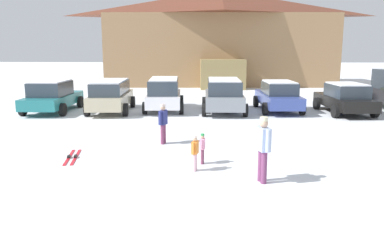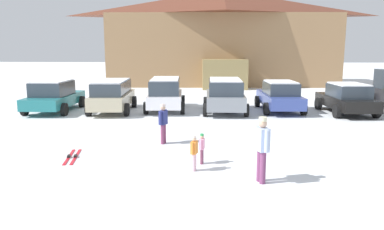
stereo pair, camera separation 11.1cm
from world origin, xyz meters
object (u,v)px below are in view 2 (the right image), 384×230
at_px(parked_white_suv, 165,93).
at_px(skier_child_in_orange_jacket, 194,151).
at_px(skier_adult_in_blue_parka, 262,146).
at_px(pair_of_skis, 72,157).
at_px(parked_teal_hatchback, 54,96).
at_px(parked_beige_suv, 112,95).
at_px(ski_lodge, 221,37).
at_px(skier_teen_in_navy_coat, 163,121).
at_px(parked_grey_wagon, 225,95).
at_px(parked_blue_hatchback, 280,96).
at_px(parked_black_sedan, 347,98).
at_px(skier_child_in_pink_snowsuit, 202,147).

xyz_separation_m(parked_white_suv, skier_child_in_orange_jacket, (1.97, -10.06, -0.37)).
bearing_deg(skier_adult_in_blue_parka, pair_of_skis, 160.84).
relative_size(parked_teal_hatchback, parked_beige_suv, 0.96).
xyz_separation_m(ski_lodge, skier_teen_in_navy_coat, (-2.64, -22.58, -3.50)).
height_order(parked_white_suv, parked_grey_wagon, parked_grey_wagon).
relative_size(parked_white_suv, skier_child_in_orange_jacket, 4.35).
distance_m(ski_lodge, parked_blue_hatchback, 16.04).
bearing_deg(skier_child_in_orange_jacket, parked_grey_wagon, 82.84).
distance_m(ski_lodge, parked_teal_hatchback, 18.90).
relative_size(parked_black_sedan, pair_of_skis, 2.47).
relative_size(parked_teal_hatchback, skier_child_in_pink_snowsuit, 4.85).
height_order(parked_teal_hatchback, skier_child_in_pink_snowsuit, parked_teal_hatchback).
xyz_separation_m(parked_teal_hatchback, parked_black_sedan, (15.18, 0.01, -0.03)).
distance_m(ski_lodge, pair_of_skis, 25.31).
height_order(parked_black_sedan, pair_of_skis, parked_black_sedan).
bearing_deg(skier_adult_in_blue_parka, skier_child_in_pink_snowsuit, 136.08).
relative_size(parked_blue_hatchback, skier_teen_in_navy_coat, 3.10).
bearing_deg(parked_teal_hatchback, parked_beige_suv, 1.64).
distance_m(ski_lodge, parked_black_sedan, 17.52).
xyz_separation_m(skier_teen_in_navy_coat, skier_adult_in_blue_parka, (2.91, -3.72, 0.15)).
xyz_separation_m(parked_black_sedan, skier_child_in_orange_jacket, (-7.38, -9.38, -0.23)).
relative_size(ski_lodge, skier_teen_in_navy_coat, 14.74).
distance_m(parked_beige_suv, skier_teen_in_navy_coat, 7.43).
bearing_deg(skier_adult_in_blue_parka, parked_beige_suv, 121.98).
xyz_separation_m(parked_grey_wagon, skier_adult_in_blue_parka, (0.51, -10.34, 0.01)).
bearing_deg(parked_grey_wagon, skier_child_in_orange_jacket, -97.16).
bearing_deg(parked_black_sedan, parked_beige_suv, 179.64).
bearing_deg(parked_teal_hatchback, skier_child_in_orange_jacket, -50.21).
height_order(parked_black_sedan, skier_child_in_pink_snowsuit, parked_black_sedan).
distance_m(parked_teal_hatchback, parked_grey_wagon, 9.00).
relative_size(parked_grey_wagon, parked_black_sedan, 0.97).
distance_m(parked_grey_wagon, skier_adult_in_blue_parka, 10.35).
bearing_deg(parked_white_suv, pair_of_skis, -101.60).
bearing_deg(parked_grey_wagon, skier_adult_in_blue_parka, -87.17).
height_order(parked_blue_hatchback, skier_adult_in_blue_parka, skier_adult_in_blue_parka).
xyz_separation_m(skier_child_in_pink_snowsuit, skier_child_in_orange_jacket, (-0.20, -0.64, 0.05)).
xyz_separation_m(parked_grey_wagon, parked_blue_hatchback, (2.92, 0.53, -0.12)).
distance_m(skier_teen_in_navy_coat, skier_child_in_pink_snowsuit, 2.68).
bearing_deg(skier_teen_in_navy_coat, ski_lodge, 83.32).
relative_size(ski_lodge, skier_child_in_orange_jacket, 20.95).
relative_size(parked_teal_hatchback, parked_black_sedan, 1.03).
relative_size(parked_teal_hatchback, skier_adult_in_blue_parka, 2.59).
relative_size(parked_beige_suv, skier_adult_in_blue_parka, 2.69).
relative_size(parked_black_sedan, skier_child_in_pink_snowsuit, 4.69).
distance_m(skier_child_in_orange_jacket, pair_of_skis, 4.00).
xyz_separation_m(ski_lodge, parked_grey_wagon, (-0.24, -15.96, -3.36)).
height_order(skier_teen_in_navy_coat, skier_child_in_pink_snowsuit, skier_teen_in_navy_coat).
xyz_separation_m(ski_lodge, skier_adult_in_blue_parka, (0.27, -26.30, -3.35)).
bearing_deg(parked_blue_hatchback, parked_grey_wagon, -169.66).
bearing_deg(parked_teal_hatchback, skier_child_in_pink_snowsuit, -47.49).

